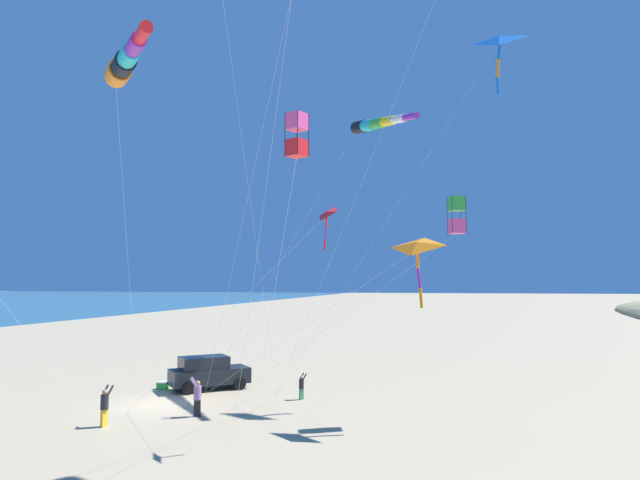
{
  "coord_description": "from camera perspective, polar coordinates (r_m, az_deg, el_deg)",
  "views": [
    {
      "loc": [
        -14.27,
        25.11,
        5.98
      ],
      "look_at": [
        -9.09,
        3.36,
        7.71
      ],
      "focal_mm": 30.92,
      "sensor_mm": 36.0,
      "label": 1
    }
  ],
  "objects": [
    {
      "name": "ground_plane",
      "position": [
        29.5,
        -16.5,
        -15.95
      ],
      "size": [
        600.0,
        600.0,
        0.0
      ],
      "primitive_type": "plane",
      "color": "tan"
    },
    {
      "name": "parked_car",
      "position": [
        32.41,
        -11.52,
        -13.27
      ],
      "size": [
        4.46,
        4.22,
        1.85
      ],
      "color": "black",
      "rests_on": "ground_plane"
    },
    {
      "name": "cooler_box",
      "position": [
        33.2,
        -15.95,
        -14.27
      ],
      "size": [
        0.62,
        0.42,
        0.42
      ],
      "color": "green",
      "rests_on": "ground_plane"
    },
    {
      "name": "person_adult_flyer",
      "position": [
        25.57,
        -21.39,
        -15.56
      ],
      "size": [
        0.46,
        0.56,
        1.68
      ],
      "color": "gold",
      "rests_on": "ground_plane"
    },
    {
      "name": "person_child_green_jacket",
      "position": [
        29.24,
        -1.92,
        -14.8
      ],
      "size": [
        0.45,
        0.47,
        1.32
      ],
      "color": "#3D7F51",
      "rests_on": "ground_plane"
    },
    {
      "name": "person_child_grey_jacket",
      "position": [
        26.25,
        -12.59,
        -15.38
      ],
      "size": [
        0.6,
        0.51,
        1.74
      ],
      "color": "#232328",
      "rests_on": "ground_plane"
    },
    {
      "name": "kite_delta_checkered_midright",
      "position": [
        23.59,
        9.97,
        -0.75
      ],
      "size": [
        12.66,
        5.29,
        7.98
      ],
      "color": "orange",
      "rests_on": "ground_plane"
    },
    {
      "name": "kite_delta_red_high_left",
      "position": [
        21.17,
        0.53,
        2.53
      ],
      "size": [
        10.61,
        3.21,
        8.9
      ],
      "color": "red",
      "rests_on": "ground_plane"
    },
    {
      "name": "kite_delta_yellow_midlevel",
      "position": [
        33.11,
        18.06,
        19.03
      ],
      "size": [
        13.5,
        1.68,
        19.71
      ],
      "color": "blue",
      "rests_on": "ground_plane"
    },
    {
      "name": "kite_windsock_black_fish_shape",
      "position": [
        33.03,
        5.72,
        11.86
      ],
      "size": [
        12.26,
        6.32,
        16.08
      ],
      "color": "black",
      "rests_on": "ground_plane"
    },
    {
      "name": "kite_box_striped_overhead",
      "position": [
        25.56,
        13.93,
        2.5
      ],
      "size": [
        11.94,
        2.42,
        9.85
      ],
      "color": "green",
      "rests_on": "ground_plane"
    },
    {
      "name": "kite_box_long_streamer_right",
      "position": [
        16.53,
        -2.43,
        10.69
      ],
      "size": [
        6.22,
        13.44,
        10.96
      ],
      "color": "#EF4C93",
      "rests_on": "ground_plane"
    },
    {
      "name": "kite_windsock_blue_topmost",
      "position": [
        21.69,
        -19.53,
        16.98
      ],
      "size": [
        8.17,
        13.18,
        14.41
      ],
      "color": "orange",
      "rests_on": "ground_plane"
    }
  ]
}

